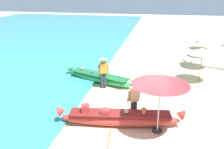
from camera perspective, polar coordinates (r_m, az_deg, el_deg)
The scene contains 11 objects.
ground_plane at distance 9.64m, azimuth 5.23°, elevation -11.43°, with size 80.00×80.00×0.00m, color beige.
boat_red_foreground at distance 9.38m, azimuth 1.73°, elevation -10.20°, with size 4.83×1.26×0.81m.
boat_green_midground at distance 13.49m, azimuth -2.97°, elevation -0.76°, with size 4.35×2.19×0.74m.
person_vendor_hatted at distance 12.42m, azimuth -2.01°, elevation 1.00°, with size 0.58×0.44×1.70m.
person_tourist_customer at distance 9.57m, azimuth 5.20°, elevation -5.49°, with size 0.57×0.47×1.62m.
patio_umbrella_large at distance 8.39m, azimuth 11.37°, elevation -1.25°, with size 2.00×2.00×2.22m.
parasol_row_0 at distance 14.01m, azimuth 20.44°, elevation 5.19°, with size 1.60×1.60×1.91m.
parasol_row_1 at distance 16.46m, azimuth 20.77°, elevation 7.18°, with size 1.60×1.60×1.91m.
parasol_row_2 at distance 19.28m, azimuth 21.57°, elevation 8.78°, with size 1.60×1.60×1.91m.
parasol_row_3 at distance 21.81m, azimuth 21.50°, elevation 9.93°, with size 1.60×1.60×1.91m.
paddle at distance 8.28m, azimuth -1.08°, elevation -16.98°, with size 0.39×1.73×0.05m.
Camera 1 is at (0.77, -8.22, 4.99)m, focal length 39.03 mm.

